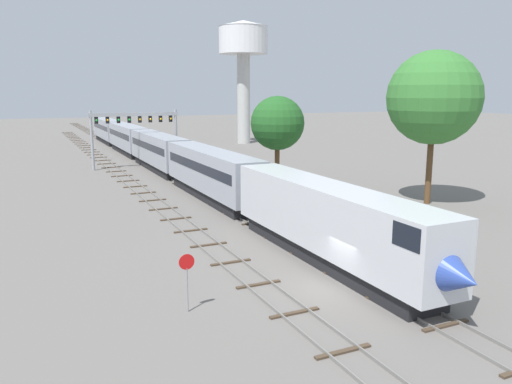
# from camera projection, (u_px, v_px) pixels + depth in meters

# --- Properties ---
(ground_plane) EXTENTS (400.00, 400.00, 0.00)m
(ground_plane) POSITION_uv_depth(u_px,v_px,m) (333.00, 288.00, 27.19)
(ground_plane) COLOR slate
(track_main) EXTENTS (2.60, 200.00, 0.16)m
(track_main) POSITION_uv_depth(u_px,v_px,m) (136.00, 157.00, 81.38)
(track_main) COLOR slate
(track_main) RESTS_ON ground
(track_near) EXTENTS (2.60, 160.00, 0.16)m
(track_near) POSITION_uv_depth(u_px,v_px,m) (125.00, 178.00, 61.31)
(track_near) COLOR slate
(track_near) RESTS_ON ground
(passenger_train) EXTENTS (3.04, 104.18, 4.80)m
(passenger_train) POSITION_uv_depth(u_px,v_px,m) (157.00, 150.00, 68.21)
(passenger_train) COLOR silver
(passenger_train) RESTS_ON ground
(signal_gantry) EXTENTS (12.10, 0.49, 7.93)m
(signal_gantry) POSITION_uv_depth(u_px,v_px,m) (135.00, 125.00, 69.15)
(signal_gantry) COLOR #999BA0
(signal_gantry) RESTS_ON ground
(water_tower) EXTENTS (9.86, 9.86, 24.13)m
(water_tower) POSITION_uv_depth(u_px,v_px,m) (243.00, 48.00, 100.31)
(water_tower) COLOR beige
(water_tower) RESTS_ON ground
(stop_sign) EXTENTS (0.76, 0.08, 2.88)m
(stop_sign) POSITION_uv_depth(u_px,v_px,m) (187.00, 275.00, 23.83)
(stop_sign) COLOR gray
(stop_sign) RESTS_ON ground
(trackside_tree_left) EXTENTS (8.49, 8.49, 14.05)m
(trackside_tree_left) POSITION_uv_depth(u_px,v_px,m) (434.00, 98.00, 45.89)
(trackside_tree_left) COLOR brown
(trackside_tree_left) RESTS_ON ground
(trackside_tree_mid) EXTENTS (6.03, 6.03, 9.91)m
(trackside_tree_mid) POSITION_uv_depth(u_px,v_px,m) (277.00, 123.00, 56.55)
(trackside_tree_mid) COLOR brown
(trackside_tree_mid) RESTS_ON ground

